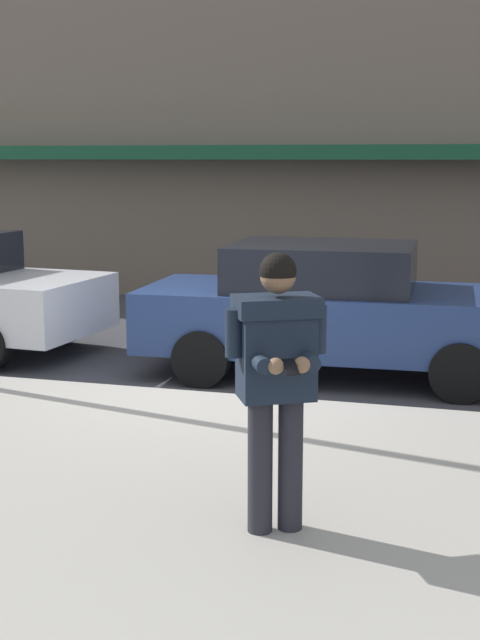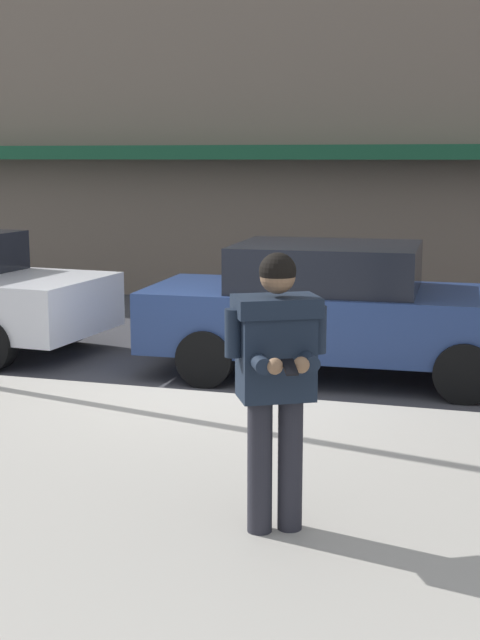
# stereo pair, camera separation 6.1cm
# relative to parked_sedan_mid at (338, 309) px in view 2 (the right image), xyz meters

# --- Properties ---
(ground_plane) EXTENTS (80.00, 80.00, 0.00)m
(ground_plane) POSITION_rel_parked_sedan_mid_xyz_m (-1.07, -1.41, -0.79)
(ground_plane) COLOR #3D3D42
(sidewalk) EXTENTS (32.00, 5.30, 0.14)m
(sidewalk) POSITION_rel_parked_sedan_mid_xyz_m (-0.07, -4.26, -0.72)
(sidewalk) COLOR #A8A399
(sidewalk) RESTS_ON ground
(curb_paint_line) EXTENTS (28.00, 0.12, 0.01)m
(curb_paint_line) POSITION_rel_parked_sedan_mid_xyz_m (-0.07, -1.36, -0.79)
(curb_paint_line) COLOR silver
(curb_paint_line) RESTS_ON ground
(parked_sedan_mid) EXTENTS (4.57, 2.07, 1.54)m
(parked_sedan_mid) POSITION_rel_parked_sedan_mid_xyz_m (0.00, 0.00, 0.00)
(parked_sedan_mid) COLOR navy
(parked_sedan_mid) RESTS_ON ground
(man_texting_on_phone) EXTENTS (0.63, 0.65, 1.81)m
(man_texting_on_phone) POSITION_rel_parked_sedan_mid_xyz_m (0.47, -4.78, 0.46)
(man_texting_on_phone) COLOR #23232B
(man_texting_on_phone) RESTS_ON sidewalk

